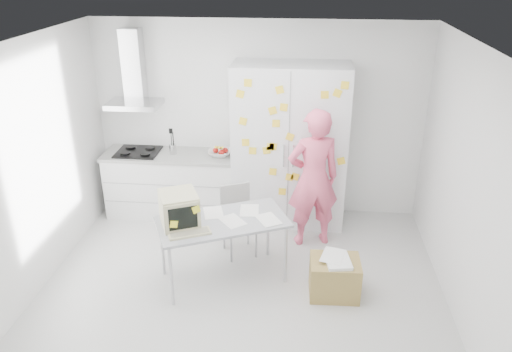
# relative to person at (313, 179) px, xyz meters

# --- Properties ---
(floor) EXTENTS (4.50, 4.00, 0.02)m
(floor) POSITION_rel_person_xyz_m (-0.77, -1.10, -0.91)
(floor) COLOR silver
(floor) RESTS_ON ground
(walls) EXTENTS (4.52, 4.01, 2.70)m
(walls) POSITION_rel_person_xyz_m (-0.77, -0.38, 0.45)
(walls) COLOR white
(walls) RESTS_ON ground
(ceiling) EXTENTS (4.50, 4.00, 0.02)m
(ceiling) POSITION_rel_person_xyz_m (-0.77, -1.10, 1.80)
(ceiling) COLOR white
(ceiling) RESTS_ON walls
(counter_run) EXTENTS (1.84, 0.63, 1.28)m
(counter_run) POSITION_rel_person_xyz_m (-1.97, 0.60, -0.43)
(counter_run) COLOR white
(counter_run) RESTS_ON ground
(range_hood) EXTENTS (0.70, 0.48, 1.01)m
(range_hood) POSITION_rel_person_xyz_m (-2.42, 0.74, 1.06)
(range_hood) COLOR silver
(range_hood) RESTS_ON walls
(tall_cabinet) EXTENTS (1.50, 0.68, 2.20)m
(tall_cabinet) POSITION_rel_person_xyz_m (-0.32, 0.57, 0.20)
(tall_cabinet) COLOR silver
(tall_cabinet) RESTS_ON ground
(person) EXTENTS (0.75, 0.59, 1.80)m
(person) POSITION_rel_person_xyz_m (0.00, 0.00, 0.00)
(person) COLOR #F45F82
(person) RESTS_ON ground
(desk) EXTENTS (1.58, 1.23, 1.13)m
(desk) POSITION_rel_person_xyz_m (-1.28, -0.98, -0.05)
(desk) COLOR #A0A4AA
(desk) RESTS_ON ground
(chair) EXTENTS (0.53, 0.53, 0.88)m
(chair) POSITION_rel_person_xyz_m (-0.91, -0.30, -0.41)
(chair) COLOR #A2A2A0
(chair) RESTS_ON ground
(cardboard_box) EXTENTS (0.55, 0.45, 0.47)m
(cardboard_box) POSITION_rel_person_xyz_m (0.26, -1.08, -0.68)
(cardboard_box) COLOR #A58B47
(cardboard_box) RESTS_ON ground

